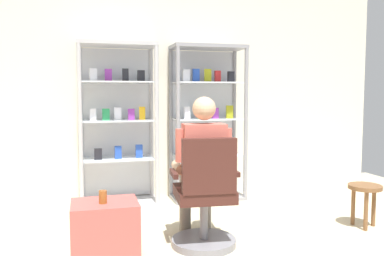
{
  "coord_description": "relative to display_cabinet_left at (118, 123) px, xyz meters",
  "views": [
    {
      "loc": [
        -0.93,
        -2.05,
        1.31
      ],
      "look_at": [
        0.03,
        1.5,
        1.0
      ],
      "focal_mm": 37.63,
      "sensor_mm": 36.0,
      "label": 1
    }
  ],
  "objects": [
    {
      "name": "storage_crate",
      "position": [
        -0.24,
        -1.65,
        -0.73
      ],
      "size": [
        0.52,
        0.41,
        0.47
      ],
      "primitive_type": "cube",
      "color": "#B24C47",
      "rests_on": "ground"
    },
    {
      "name": "display_cabinet_left",
      "position": [
        0.0,
        0.0,
        0.0
      ],
      "size": [
        0.9,
        0.45,
        1.9
      ],
      "color": "#B7B7BC",
      "rests_on": "ground"
    },
    {
      "name": "display_cabinet_right",
      "position": [
        1.1,
        -0.0,
        0.0
      ],
      "size": [
        0.9,
        0.45,
        1.9
      ],
      "color": "gray",
      "rests_on": "ground"
    },
    {
      "name": "office_chair",
      "position": [
        0.6,
        -1.62,
        -0.57
      ],
      "size": [
        0.58,
        0.56,
        0.96
      ],
      "color": "slate",
      "rests_on": "ground"
    },
    {
      "name": "tea_glass",
      "position": [
        -0.25,
        -1.68,
        -0.45
      ],
      "size": [
        0.06,
        0.06,
        0.1
      ],
      "primitive_type": "cylinder",
      "color": "brown",
      "rests_on": "storage_crate"
    },
    {
      "name": "back_wall",
      "position": [
        0.55,
        0.24,
        0.38
      ],
      "size": [
        6.0,
        0.1,
        2.7
      ],
      "primitive_type": "cube",
      "color": "silver",
      "rests_on": "ground"
    },
    {
      "name": "seated_shopkeeper",
      "position": [
        0.61,
        -1.46,
        -0.25
      ],
      "size": [
        0.51,
        0.59,
        1.29
      ],
      "color": "slate",
      "rests_on": "ground"
    },
    {
      "name": "wooden_stool",
      "position": [
        2.27,
        -1.51,
        -0.63
      ],
      "size": [
        0.32,
        0.32,
        0.42
      ],
      "color": "brown",
      "rests_on": "ground"
    }
  ]
}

